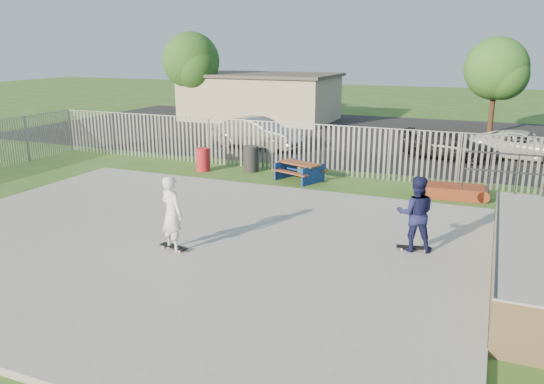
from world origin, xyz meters
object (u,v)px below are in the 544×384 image
at_px(picnic_table, 299,171).
at_px(tree_left, 191,61).
at_px(car_silver, 257,133).
at_px(skater_white, 172,213).
at_px(car_dark, 448,145).
at_px(funbox, 452,191).
at_px(tree_mid, 496,69).
at_px(trash_bin_red, 203,160).
at_px(car_white, 523,145).
at_px(trash_bin_grey, 251,159).
at_px(skater_navy, 416,214).

relative_size(picnic_table, tree_left, 0.34).
distance_m(car_silver, skater_white, 14.20).
height_order(car_dark, tree_left, tree_left).
relative_size(funbox, skater_white, 1.11).
xyz_separation_m(picnic_table, skater_white, (-0.29, -8.32, 0.72)).
bearing_deg(tree_mid, trash_bin_red, -125.07).
bearing_deg(tree_left, picnic_table, -46.31).
bearing_deg(trash_bin_red, car_white, 31.93).
relative_size(trash_bin_grey, car_silver, 0.23).
bearing_deg(skater_white, car_dark, -87.97).
distance_m(car_silver, skater_navy, 14.75).
relative_size(trash_bin_grey, tree_mid, 0.19).
distance_m(picnic_table, trash_bin_red, 4.24).
xyz_separation_m(car_white, skater_navy, (-2.84, -13.69, 0.43)).
height_order(picnic_table, skater_navy, skater_navy).
xyz_separation_m(trash_bin_grey, car_white, (10.40, 6.94, 0.13)).
distance_m(funbox, trash_bin_red, 9.86).
relative_size(trash_bin_red, car_silver, 0.20).
bearing_deg(car_dark, car_silver, 107.67).
height_order(car_silver, skater_white, skater_white).
distance_m(tree_mid, skater_white, 24.69).
bearing_deg(tree_left, tree_mid, 5.75).
height_order(picnic_table, skater_white, skater_white).
height_order(trash_bin_grey, tree_mid, tree_mid).
relative_size(funbox, car_dark, 0.49).
distance_m(car_dark, tree_left, 19.22).
height_order(picnic_table, trash_bin_red, trash_bin_red).
relative_size(trash_bin_red, trash_bin_grey, 0.90).
bearing_deg(car_silver, tree_mid, -37.69).
bearing_deg(tree_left, trash_bin_red, -57.50).
height_order(trash_bin_red, tree_mid, tree_mid).
distance_m(car_dark, skater_white, 15.63).
distance_m(picnic_table, car_silver, 6.80).
height_order(picnic_table, funbox, picnic_table).
bearing_deg(skater_white, picnic_table, -70.66).
bearing_deg(car_white, car_dark, 118.04).
height_order(trash_bin_red, skater_navy, skater_navy).
bearing_deg(funbox, tree_mid, 82.79).
relative_size(picnic_table, car_silver, 0.44).
xyz_separation_m(car_dark, skater_navy, (0.31, -12.49, 0.45)).
distance_m(trash_bin_red, car_silver, 5.35).
xyz_separation_m(picnic_table, car_dark, (4.87, 6.43, 0.28)).
bearing_deg(skater_white, car_white, -96.20).
bearing_deg(funbox, skater_white, -129.87).
bearing_deg(picnic_table, tree_left, 154.96).
xyz_separation_m(picnic_table, tree_left, (-12.75, 13.34, 3.66)).
distance_m(car_silver, car_dark, 9.13).
xyz_separation_m(funbox, car_dark, (-0.74, 6.60, 0.44)).
bearing_deg(trash_bin_red, tree_mid, 54.93).
bearing_deg(car_silver, tree_left, 56.27).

